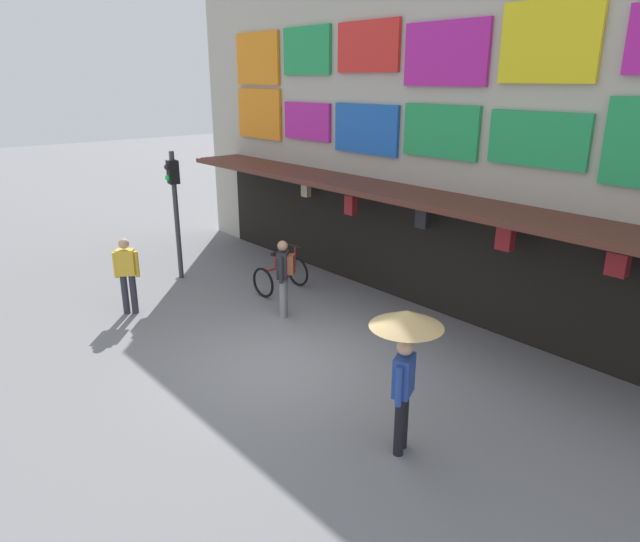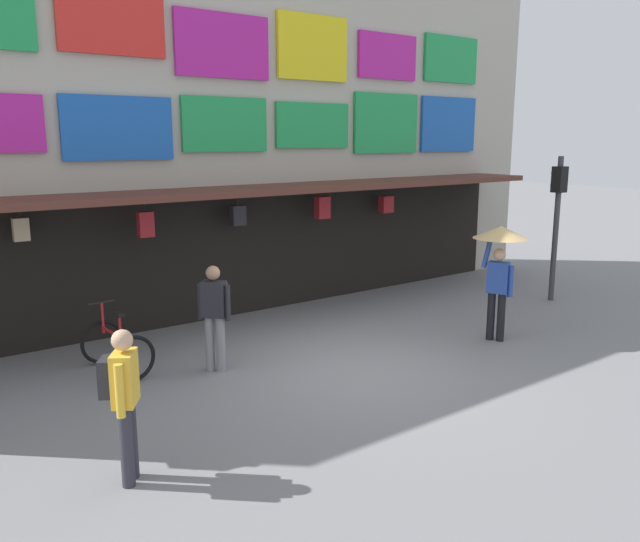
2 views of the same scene
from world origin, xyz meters
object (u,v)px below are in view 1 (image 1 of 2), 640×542
Objects in this scene: traffic_light_near at (174,195)px; pedestrian_in_black at (284,273)px; pedestrian_in_white at (127,270)px; bicycle_parked at (281,276)px; pedestrian_with_umbrella at (405,342)px.

traffic_light_near is 1.90× the size of pedestrian_in_black.
pedestrian_in_white is at bearing -133.83° from pedestrian_in_black.
bicycle_parked is 6.64m from pedestrian_with_umbrella.
pedestrian_in_white is at bearing -173.59° from pedestrian_with_umbrella.
traffic_light_near is 3.95m from pedestrian_in_black.
pedestrian_in_white is 1.00× the size of pedestrian_in_black.
traffic_light_near is 1.90× the size of pedestrian_in_white.
pedestrian_with_umbrella is at bearing -18.99° from pedestrian_in_black.
bicycle_parked is at bearing 157.58° from pedestrian_with_umbrella.
pedestrian_with_umbrella is 5.07m from pedestrian_in_black.
pedestrian_with_umbrella is at bearing -7.54° from traffic_light_near.
traffic_light_near is 8.58m from pedestrian_with_umbrella.
traffic_light_near is 1.54× the size of pedestrian_with_umbrella.
pedestrian_in_black is (1.27, -0.85, 0.59)m from bicycle_parked.
pedestrian_in_white is (1.40, -1.92, -1.16)m from traffic_light_near.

